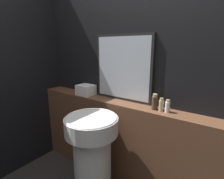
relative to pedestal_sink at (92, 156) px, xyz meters
The scene contains 8 objects.
wall_back 0.92m from the pedestal_sink, 86.19° to the left, with size 8.00×0.06×2.50m.
vanity_counter 0.41m from the pedestal_sink, 84.96° to the left, with size 2.22×0.21×0.92m.
pedestal_sink is the anchor object (origin of this frame).
mirror 0.90m from the pedestal_sink, 89.55° to the left, with size 0.66×0.03×0.68m.
towel_stack 0.78m from the pedestal_sink, 137.98° to the left, with size 0.19×0.17×0.12m.
shampoo_bottle 0.75m from the pedestal_sink, 45.68° to the left, with size 0.05×0.05×0.15m.
conditioner_bottle 0.78m from the pedestal_sink, 41.59° to the left, with size 0.04×0.04×0.12m.
lotion_bottle 0.81m from the pedestal_sink, 38.37° to the left, with size 0.04×0.04×0.11m.
Camera 1 is at (0.93, -0.16, 1.48)m, focal length 28.00 mm.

